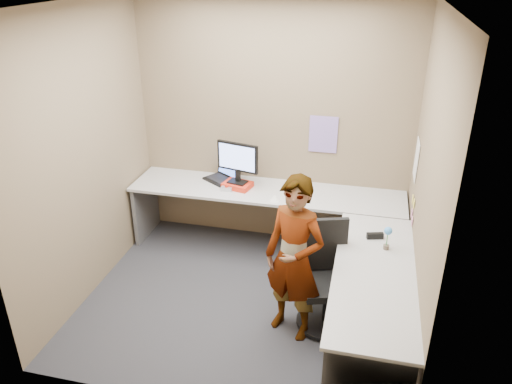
% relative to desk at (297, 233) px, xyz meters
% --- Properties ---
extents(ground, '(3.00, 3.00, 0.00)m').
position_rel_desk_xyz_m(ground, '(-0.44, -0.39, -0.59)').
color(ground, '#28282D').
rests_on(ground, ground).
extents(wall_back, '(3.00, 0.00, 3.00)m').
position_rel_desk_xyz_m(wall_back, '(-0.44, 0.91, 0.76)').
color(wall_back, brown).
rests_on(wall_back, ground).
extents(wall_right, '(0.00, 2.70, 2.70)m').
position_rel_desk_xyz_m(wall_right, '(1.06, -0.39, 0.76)').
color(wall_right, brown).
rests_on(wall_right, ground).
extents(wall_left, '(0.00, 2.70, 2.70)m').
position_rel_desk_xyz_m(wall_left, '(-1.94, -0.39, 0.76)').
color(wall_left, brown).
rests_on(wall_left, ground).
extents(ceiling, '(3.00, 3.00, 0.00)m').
position_rel_desk_xyz_m(ceiling, '(-0.44, -0.39, 2.11)').
color(ceiling, white).
rests_on(ceiling, wall_back).
extents(desk, '(2.98, 2.58, 0.73)m').
position_rel_desk_xyz_m(desk, '(0.00, 0.00, 0.00)').
color(desk, '#B4B4B4').
rests_on(desk, ground).
extents(paper_ream, '(0.34, 0.28, 0.06)m').
position_rel_desk_xyz_m(paper_ream, '(-0.75, 0.58, 0.17)').
color(paper_ream, red).
rests_on(paper_ream, desk).
extents(monitor, '(0.47, 0.18, 0.45)m').
position_rel_desk_xyz_m(monitor, '(-0.75, 0.60, 0.47)').
color(monitor, black).
rests_on(monitor, paper_ream).
extents(laptop, '(0.46, 0.44, 0.25)m').
position_rel_desk_xyz_m(laptop, '(-0.95, 0.76, 0.21)').
color(laptop, black).
rests_on(laptop, desk).
extents(trackball_mouse, '(0.12, 0.08, 0.07)m').
position_rel_desk_xyz_m(trackball_mouse, '(-0.84, 0.48, 0.17)').
color(trackball_mouse, '#B7B7BC').
rests_on(trackball_mouse, desk).
extents(origami, '(0.10, 0.10, 0.06)m').
position_rel_desk_xyz_m(origami, '(-0.29, 0.36, 0.17)').
color(origami, white).
rests_on(origami, desk).
extents(stapler, '(0.16, 0.08, 0.05)m').
position_rel_desk_xyz_m(stapler, '(0.73, -0.18, 0.17)').
color(stapler, black).
rests_on(stapler, desk).
extents(flower, '(0.07, 0.07, 0.22)m').
position_rel_desk_xyz_m(flower, '(0.83, -0.34, 0.28)').
color(flower, brown).
rests_on(flower, desk).
extents(calendar_purple, '(0.30, 0.01, 0.40)m').
position_rel_desk_xyz_m(calendar_purple, '(0.11, 0.90, 0.71)').
color(calendar_purple, '#846BB7').
rests_on(calendar_purple, wall_back).
extents(calendar_white, '(0.01, 0.28, 0.38)m').
position_rel_desk_xyz_m(calendar_white, '(1.05, 0.51, 0.66)').
color(calendar_white, white).
rests_on(calendar_white, wall_right).
extents(sticky_note_a, '(0.01, 0.07, 0.07)m').
position_rel_desk_xyz_m(sticky_note_a, '(1.05, 0.16, 0.36)').
color(sticky_note_a, '#F2E059').
rests_on(sticky_note_a, wall_right).
extents(sticky_note_b, '(0.01, 0.07, 0.07)m').
position_rel_desk_xyz_m(sticky_note_b, '(1.05, 0.21, 0.23)').
color(sticky_note_b, pink).
rests_on(sticky_note_b, wall_right).
extents(sticky_note_c, '(0.01, 0.07, 0.07)m').
position_rel_desk_xyz_m(sticky_note_c, '(1.05, 0.09, 0.21)').
color(sticky_note_c, pink).
rests_on(sticky_note_c, wall_right).
extents(sticky_note_d, '(0.01, 0.07, 0.07)m').
position_rel_desk_xyz_m(sticky_note_d, '(1.05, 0.31, 0.33)').
color(sticky_note_d, '#F2E059').
rests_on(sticky_note_d, wall_right).
extents(office_chair, '(0.55, 0.54, 0.96)m').
position_rel_desk_xyz_m(office_chair, '(0.34, -0.51, -0.20)').
color(office_chair, black).
rests_on(office_chair, ground).
extents(person, '(0.63, 0.53, 1.48)m').
position_rel_desk_xyz_m(person, '(0.08, -0.69, 0.15)').
color(person, '#999399').
rests_on(person, ground).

